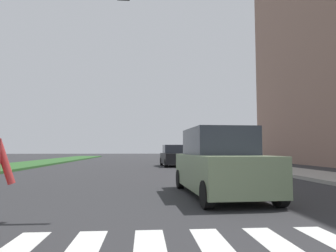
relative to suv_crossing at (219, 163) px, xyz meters
The scene contains 5 objects.
ground_plane 18.54m from the suv_crossing, 99.36° to the left, with size 140.00×140.00×0.00m, color #2D2D30.
median_strip 20.28m from the suv_crossing, 126.59° to the left, with size 4.16×64.00×0.15m, color #2D5B28.
sidewalk_right 17.46m from the suv_crossing, 68.90° to the left, with size 3.00×64.00×0.15m, color #9E9991.
suv_crossing is the anchor object (origin of this frame).
sedan_midblock 15.58m from the suv_crossing, 89.48° to the left, with size 2.02×4.29×1.70m.
Camera 1 is at (0.81, 2.83, 1.34)m, focal length 32.85 mm.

